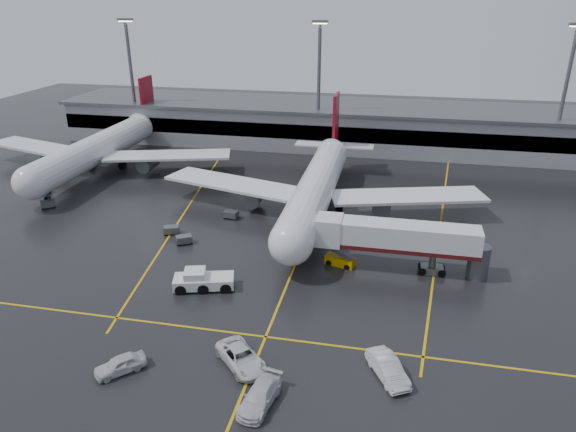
# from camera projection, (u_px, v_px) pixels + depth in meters

# --- Properties ---
(ground) EXTENTS (220.00, 220.00, 0.00)m
(ground) POSITION_uv_depth(u_px,v_px,m) (306.00, 239.00, 69.63)
(ground) COLOR black
(ground) RESTS_ON ground
(apron_line_centre) EXTENTS (0.25, 90.00, 0.02)m
(apron_line_centre) POSITION_uv_depth(u_px,v_px,m) (306.00, 239.00, 69.62)
(apron_line_centre) COLOR gold
(apron_line_centre) RESTS_ON ground
(apron_line_stop) EXTENTS (60.00, 0.25, 0.02)m
(apron_line_stop) POSITION_uv_depth(u_px,v_px,m) (266.00, 337.00, 49.83)
(apron_line_stop) COLOR gold
(apron_line_stop) RESTS_ON ground
(apron_line_left) EXTENTS (9.99, 69.35, 0.02)m
(apron_line_left) POSITION_uv_depth(u_px,v_px,m) (192.00, 201.00, 82.39)
(apron_line_left) COLOR gold
(apron_line_left) RESTS_ON ground
(apron_line_right) EXTENTS (7.57, 69.64, 0.02)m
(apron_line_right) POSITION_uv_depth(u_px,v_px,m) (441.00, 221.00, 75.24)
(apron_line_right) COLOR gold
(apron_line_right) RESTS_ON ground
(terminal) EXTENTS (122.00, 19.00, 8.60)m
(terminal) POSITION_uv_depth(u_px,v_px,m) (345.00, 125.00, 111.06)
(terminal) COLOR gray
(terminal) RESTS_ON ground
(light_mast_left) EXTENTS (3.00, 1.20, 25.45)m
(light_mast_left) POSITION_uv_depth(u_px,v_px,m) (131.00, 74.00, 110.19)
(light_mast_left) COLOR #595B60
(light_mast_left) RESTS_ON ground
(light_mast_mid) EXTENTS (3.00, 1.20, 25.45)m
(light_mast_mid) POSITION_uv_depth(u_px,v_px,m) (319.00, 80.00, 102.66)
(light_mast_mid) COLOR #595B60
(light_mast_mid) RESTS_ON ground
(light_mast_right) EXTENTS (3.00, 1.20, 25.45)m
(light_mast_right) POSITION_uv_depth(u_px,v_px,m) (566.00, 87.00, 94.19)
(light_mast_right) COLOR #595B60
(light_mast_right) RESTS_ON ground
(main_airliner) EXTENTS (48.80, 45.60, 14.10)m
(main_airliner) POSITION_uv_depth(u_px,v_px,m) (318.00, 185.00, 76.70)
(main_airliner) COLOR silver
(main_airliner) RESTS_ON ground
(second_airliner) EXTENTS (48.80, 45.60, 14.10)m
(second_airliner) POSITION_uv_depth(u_px,v_px,m) (100.00, 147.00, 95.40)
(second_airliner) COLOR silver
(second_airliner) RESTS_ON ground
(jet_bridge) EXTENTS (19.90, 3.40, 6.05)m
(jet_bridge) POSITION_uv_depth(u_px,v_px,m) (398.00, 240.00, 60.45)
(jet_bridge) COLOR silver
(jet_bridge) RESTS_ON ground
(pushback_tractor) EXTENTS (7.04, 4.36, 2.35)m
(pushback_tractor) POSITION_uv_depth(u_px,v_px,m) (202.00, 281.00, 57.71)
(pushback_tractor) COLOR silver
(pushback_tractor) RESTS_ON ground
(belt_loader) EXTENTS (3.80, 2.46, 2.23)m
(belt_loader) POSITION_uv_depth(u_px,v_px,m) (340.00, 261.00, 62.84)
(belt_loader) COLOR #CB9200
(belt_loader) RESTS_ON ground
(service_van_a) EXTENTS (6.01, 6.07, 1.62)m
(service_van_a) POSITION_uv_depth(u_px,v_px,m) (241.00, 357.00, 45.78)
(service_van_a) COLOR silver
(service_van_a) RESTS_ON ground
(service_van_b) EXTENTS (3.08, 5.64, 1.55)m
(service_van_b) POSITION_uv_depth(u_px,v_px,m) (260.00, 396.00, 41.43)
(service_van_b) COLOR silver
(service_van_b) RESTS_ON ground
(service_van_c) EXTENTS (4.17, 5.49, 1.73)m
(service_van_c) POSITION_uv_depth(u_px,v_px,m) (388.00, 368.00, 44.38)
(service_van_c) COLOR silver
(service_van_c) RESTS_ON ground
(service_van_d) EXTENTS (4.36, 4.37, 1.50)m
(service_van_d) POSITION_uv_depth(u_px,v_px,m) (120.00, 364.00, 45.01)
(service_van_d) COLOR silver
(service_van_d) RESTS_ON ground
(baggage_cart_a) EXTENTS (2.38, 2.14, 1.12)m
(baggage_cart_a) POSITION_uv_depth(u_px,v_px,m) (184.00, 239.00, 68.14)
(baggage_cart_a) COLOR #595B60
(baggage_cart_a) RESTS_ON ground
(baggage_cart_b) EXTENTS (2.31, 1.87, 1.12)m
(baggage_cart_b) POSITION_uv_depth(u_px,v_px,m) (171.00, 230.00, 70.89)
(baggage_cart_b) COLOR #595B60
(baggage_cart_b) RESTS_ON ground
(baggage_cart_c) EXTENTS (2.15, 1.55, 1.12)m
(baggage_cart_c) POSITION_uv_depth(u_px,v_px,m) (231.00, 214.00, 75.80)
(baggage_cart_c) COLOR #595B60
(baggage_cart_c) RESTS_ON ground
(baggage_cart_d) EXTENTS (2.31, 1.87, 1.12)m
(baggage_cart_d) POSITION_uv_depth(u_px,v_px,m) (44.00, 189.00, 85.62)
(baggage_cart_d) COLOR #595B60
(baggage_cart_d) RESTS_ON ground
(baggage_cart_e) EXTENTS (2.36, 2.30, 1.12)m
(baggage_cart_e) POSITION_uv_depth(u_px,v_px,m) (48.00, 204.00, 79.52)
(baggage_cart_e) COLOR #595B60
(baggage_cart_e) RESTS_ON ground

